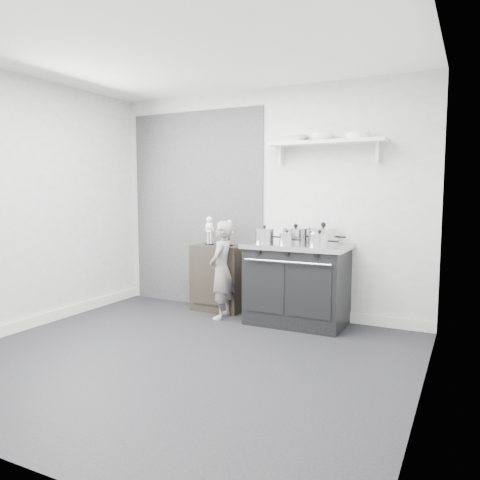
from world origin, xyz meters
name	(u,v)px	position (x,y,z in m)	size (l,w,h in m)	color
ground	(182,357)	(0.00, 0.00, 0.00)	(4.00, 4.00, 0.00)	black
room_shell	(181,174)	(-0.09, 0.15, 1.64)	(4.02, 3.62, 2.71)	#A5A5A3
wall_shelf	(326,143)	(0.80, 1.68, 2.01)	(1.30, 0.26, 0.24)	silver
stove	(297,283)	(0.56, 1.48, 0.46)	(1.13, 0.71, 0.91)	black
side_cabinet	(219,278)	(-0.52, 1.61, 0.41)	(0.63, 0.37, 0.82)	black
child	(222,270)	(-0.31, 1.30, 0.57)	(0.42, 0.27, 1.14)	slate
pot_front_left	(265,236)	(0.20, 1.38, 0.99)	(0.31, 0.22, 0.20)	silver
pot_back_left	(296,235)	(0.50, 1.58, 0.99)	(0.38, 0.29, 0.21)	silver
pot_back_right	(323,235)	(0.82, 1.58, 1.00)	(0.42, 0.33, 0.24)	silver
pot_front_right	(320,240)	(0.86, 1.31, 0.98)	(0.31, 0.23, 0.18)	silver
pot_front_center	(287,239)	(0.48, 1.35, 0.97)	(0.26, 0.17, 0.15)	silver
skeleton_full	(209,229)	(-0.65, 1.61, 1.02)	(0.11, 0.07, 0.41)	silver
skeleton_torso	(229,231)	(-0.37, 1.61, 1.00)	(0.10, 0.07, 0.36)	silver
bowl_large	(294,139)	(0.43, 1.67, 2.08)	(0.30, 0.30, 0.07)	white
bowl_small	(322,137)	(0.75, 1.67, 2.08)	(0.25, 0.25, 0.08)	white
plate_stack	(358,136)	(1.15, 1.67, 2.07)	(0.26, 0.26, 0.06)	white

